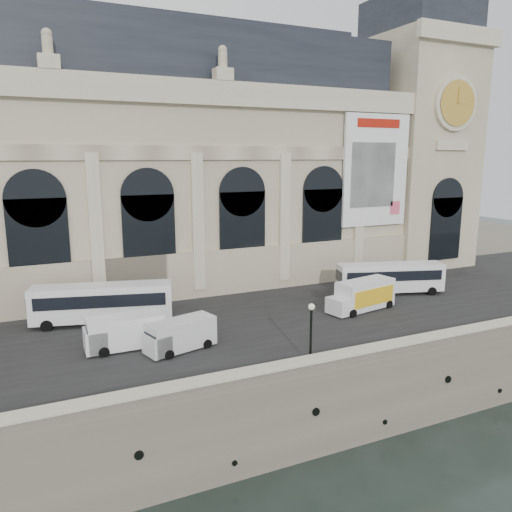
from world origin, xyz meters
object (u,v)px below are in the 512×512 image
(van_b, at_px, (121,333))
(van_c, at_px, (177,336))
(lamp_right, at_px, (311,335))
(box_truck, at_px, (362,296))
(bus_left, at_px, (102,302))
(bus_right, at_px, (390,277))

(van_b, xyz_separation_m, van_c, (3.86, -2.17, -0.10))
(lamp_right, bearing_deg, van_b, 143.07)
(van_c, bearing_deg, box_truck, 7.75)
(bus_left, xyz_separation_m, van_b, (0.40, -6.80, -0.65))
(bus_right, distance_m, box_truck, 7.16)
(box_truck, height_order, lamp_right, lamp_right)
(van_b, distance_m, van_c, 4.42)
(van_b, height_order, van_c, van_b)
(bus_right, height_order, van_b, bus_right)
(bus_right, xyz_separation_m, box_truck, (-6.23, -3.49, -0.42))
(van_c, relative_size, lamp_right, 1.26)
(van_b, bearing_deg, van_c, -29.33)
(box_truck, distance_m, lamp_right, 14.56)
(box_truck, bearing_deg, bus_right, 29.22)
(box_truck, relative_size, lamp_right, 1.64)
(bus_left, bearing_deg, van_c, -64.60)
(bus_right, distance_m, lamp_right, 21.61)
(van_b, relative_size, lamp_right, 1.29)
(van_c, bearing_deg, bus_left, 115.40)
(van_c, xyz_separation_m, box_truck, (19.07, 2.60, 0.23))
(van_c, bearing_deg, van_b, 150.67)
(bus_left, height_order, box_truck, bus_left)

